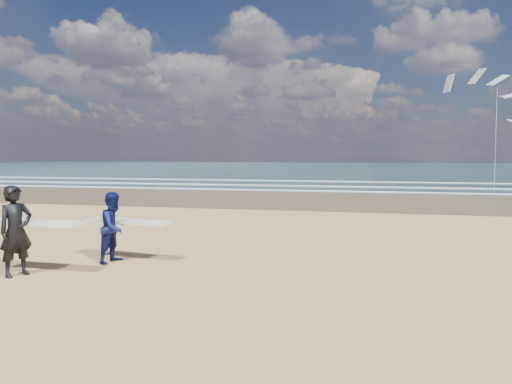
# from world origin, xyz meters

# --- Properties ---
(ocean) EXTENTS (220.00, 100.00, 0.02)m
(ocean) POSITION_xyz_m (20.00, 72.00, 0.01)
(ocean) COLOR #1B383C
(ocean) RESTS_ON ground
(surfer_near) EXTENTS (2.21, 1.04, 1.93)m
(surfer_near) POSITION_xyz_m (-0.85, -0.13, 0.98)
(surfer_near) COLOR black
(surfer_near) RESTS_ON ground
(surfer_far) EXTENTS (2.25, 1.21, 1.68)m
(surfer_far) POSITION_xyz_m (0.53, 1.43, 0.85)
(surfer_far) COLOR #0C1044
(surfer_far) RESTS_ON ground
(kite_1) EXTENTS (6.33, 4.80, 8.92)m
(kite_1) POSITION_xyz_m (15.31, 25.47, 5.13)
(kite_1) COLOR slate
(kite_1) RESTS_ON ground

